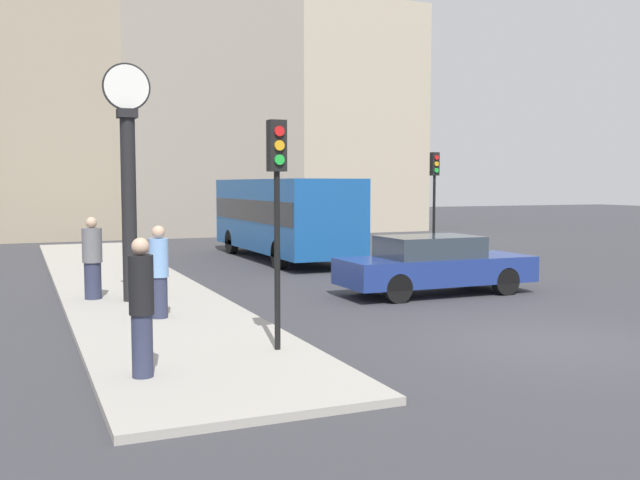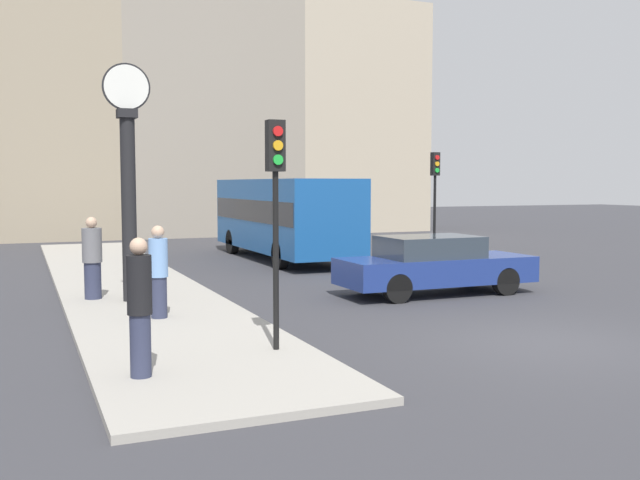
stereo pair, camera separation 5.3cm
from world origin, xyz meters
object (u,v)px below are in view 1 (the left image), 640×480
object	(u,v)px
pedestrian_grey_jacket	(92,259)
traffic_light_far	(434,184)
sedan_car	(434,265)
bus_distant	(283,214)
pedestrian_black_jacket	(142,307)
traffic_light_near	(277,185)
street_clock	(129,183)
pedestrian_blue_stripe	(159,272)

from	to	relation	value
pedestrian_grey_jacket	traffic_light_far	bearing A→B (deg)	19.70
sedan_car	bus_distant	size ratio (longest dim) A/B	0.55
pedestrian_black_jacket	traffic_light_near	bearing A→B (deg)	19.82
traffic_light_near	street_clock	world-z (taller)	street_clock
traffic_light_near	pedestrian_blue_stripe	xyz separation A→B (m)	(-1.18, 3.27, -1.61)
sedan_car	pedestrian_blue_stripe	world-z (taller)	pedestrian_blue_stripe
traffic_light_near	pedestrian_grey_jacket	size ratio (longest dim) A/B	1.93
traffic_light_far	pedestrian_black_jacket	xyz separation A→B (m)	(-11.24, -10.85, -1.58)
sedan_car	pedestrian_grey_jacket	xyz separation A→B (m)	(-7.56, 1.80, 0.28)
sedan_car	pedestrian_black_jacket	world-z (taller)	pedestrian_black_jacket
traffic_light_near	street_clock	size ratio (longest dim) A/B	0.69
traffic_light_near	traffic_light_far	size ratio (longest dim) A/B	0.95
pedestrian_grey_jacket	pedestrian_blue_stripe	bearing A→B (deg)	-71.69
sedan_car	traffic_light_near	world-z (taller)	traffic_light_near
sedan_car	bus_distant	world-z (taller)	bus_distant
bus_distant	traffic_light_near	size ratio (longest dim) A/B	2.47
sedan_car	traffic_light_far	bearing A→B (deg)	57.98
traffic_light_near	pedestrian_grey_jacket	distance (m)	6.62
pedestrian_black_jacket	pedestrian_grey_jacket	size ratio (longest dim) A/B	1.02
bus_distant	traffic_light_near	distance (m)	13.94
pedestrian_blue_stripe	traffic_light_far	bearing A→B (deg)	33.55
traffic_light_near	traffic_light_far	distance (m)	13.57
bus_distant	sedan_car	bearing A→B (deg)	-86.05
pedestrian_blue_stripe	sedan_car	bearing A→B (deg)	8.57
traffic_light_far	sedan_car	bearing A→B (deg)	-122.02
traffic_light_far	pedestrian_grey_jacket	distance (m)	12.00
pedestrian_blue_stripe	street_clock	bearing A→B (deg)	95.38
street_clock	pedestrian_black_jacket	world-z (taller)	street_clock
traffic_light_near	pedestrian_grey_jacket	xyz separation A→B (m)	(-2.10, 6.07, -1.60)
pedestrian_black_jacket	sedan_car	bearing A→B (deg)	33.53
traffic_light_near	pedestrian_black_jacket	xyz separation A→B (m)	(-2.14, -0.77, -1.56)
sedan_car	traffic_light_far	distance (m)	7.11
traffic_light_far	pedestrian_grey_jacket	size ratio (longest dim) A/B	2.03
bus_distant	pedestrian_blue_stripe	distance (m)	11.49
bus_distant	pedestrian_black_jacket	distance (m)	15.48
street_clock	pedestrian_blue_stripe	distance (m)	2.77
sedan_car	traffic_light_far	world-z (taller)	traffic_light_far
street_clock	pedestrian_grey_jacket	distance (m)	1.89
street_clock	pedestrian_black_jacket	bearing A→B (deg)	-96.90
pedestrian_black_jacket	bus_distant	bearing A→B (deg)	63.12
sedan_car	bus_distant	bearing A→B (deg)	93.95
traffic_light_near	pedestrian_black_jacket	distance (m)	2.76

